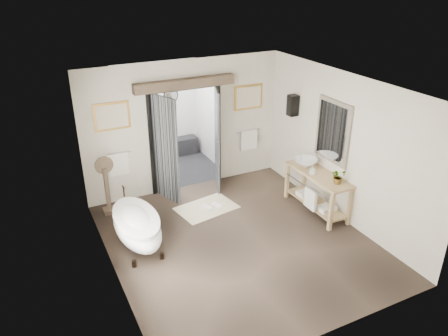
% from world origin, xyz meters
% --- Properties ---
extents(ground_plane, '(5.00, 5.00, 0.00)m').
position_xyz_m(ground_plane, '(0.00, 0.00, 0.00)').
color(ground_plane, brown).
extents(room_shell, '(4.52, 5.02, 2.91)m').
position_xyz_m(room_shell, '(-0.04, -0.12, 1.86)').
color(room_shell, beige).
rests_on(room_shell, ground_plane).
extents(shower_room, '(2.22, 2.01, 2.51)m').
position_xyz_m(shower_room, '(0.00, 3.99, 0.91)').
color(shower_room, black).
rests_on(shower_room, ground_plane).
extents(back_wall_dressing, '(3.82, 0.78, 2.52)m').
position_xyz_m(back_wall_dressing, '(0.00, 2.32, 1.56)').
color(back_wall_dressing, black).
rests_on(back_wall_dressing, ground_plane).
extents(clawfoot_tub, '(0.76, 1.70, 0.83)m').
position_xyz_m(clawfoot_tub, '(-1.69, 0.73, 0.40)').
color(clawfoot_tub, black).
rests_on(clawfoot_tub, ground_plane).
extents(vanity, '(0.57, 1.60, 0.85)m').
position_xyz_m(vanity, '(1.95, 0.29, 0.51)').
color(vanity, tan).
rests_on(vanity, ground_plane).
extents(pedestal_mirror, '(0.37, 0.24, 1.26)m').
position_xyz_m(pedestal_mirror, '(-1.89, 2.11, 0.54)').
color(pedestal_mirror, brown).
rests_on(pedestal_mirror, ground_plane).
extents(rug, '(1.32, 0.99, 0.01)m').
position_xyz_m(rug, '(-0.03, 1.37, 0.01)').
color(rug, beige).
rests_on(rug, ground_plane).
extents(slippers, '(0.38, 0.26, 0.05)m').
position_xyz_m(slippers, '(0.08, 1.33, 0.04)').
color(slippers, white).
rests_on(slippers, rug).
extents(basin, '(0.64, 0.64, 0.17)m').
position_xyz_m(basin, '(1.93, 0.68, 0.93)').
color(basin, white).
rests_on(basin, vanity).
extents(plant, '(0.29, 0.25, 0.30)m').
position_xyz_m(plant, '(2.02, -0.22, 1.00)').
color(plant, gray).
rests_on(plant, vanity).
extents(soap_bottle_a, '(0.11, 0.11, 0.19)m').
position_xyz_m(soap_bottle_a, '(1.82, 0.32, 0.94)').
color(soap_bottle_a, gray).
rests_on(soap_bottle_a, vanity).
extents(soap_bottle_b, '(0.17, 0.17, 0.17)m').
position_xyz_m(soap_bottle_b, '(1.94, 0.89, 0.93)').
color(soap_bottle_b, gray).
rests_on(soap_bottle_b, vanity).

